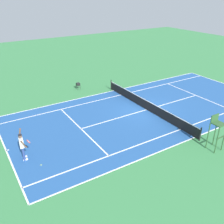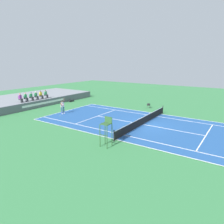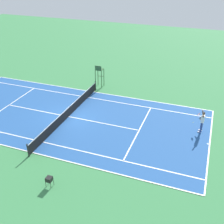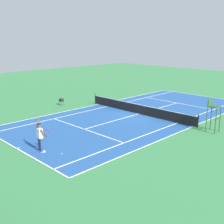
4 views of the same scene
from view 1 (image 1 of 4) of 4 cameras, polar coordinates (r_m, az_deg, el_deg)
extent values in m
plane|color=#387F47|center=(22.51, 7.79, 0.45)|extent=(80.00, 80.00, 0.00)
cube|color=#235193|center=(22.51, 7.79, 0.48)|extent=(10.98, 23.78, 0.02)
cube|color=white|center=(18.26, -22.93, -8.08)|extent=(10.98, 0.10, 0.01)
cube|color=white|center=(19.15, 18.19, -5.55)|extent=(0.10, 23.78, 0.01)
cube|color=white|center=(26.58, 0.32, 4.86)|extent=(0.10, 23.78, 0.01)
cube|color=white|center=(19.91, 15.25, -3.85)|extent=(0.10, 23.78, 0.01)
cube|color=white|center=(25.50, 1.97, 3.90)|extent=(0.10, 23.78, 0.01)
cube|color=white|center=(19.45, -7.05, -3.80)|extent=(8.22, 0.10, 0.01)
cube|color=white|center=(26.77, 18.51, 3.62)|extent=(8.22, 0.10, 0.01)
cube|color=white|center=(22.50, 7.79, 0.51)|extent=(0.10, 12.80, 0.01)
cube|color=white|center=(18.27, -22.62, -8.00)|extent=(0.10, 0.20, 0.01)
cylinder|color=black|center=(18.67, 19.44, -4.79)|extent=(0.10, 0.10, 1.07)
cylinder|color=black|center=(26.75, -0.20, 6.17)|extent=(0.10, 0.10, 1.07)
cube|color=black|center=(22.31, 7.86, 1.57)|extent=(11.78, 0.02, 0.84)
cube|color=white|center=(22.14, 7.92, 2.55)|extent=(11.78, 0.03, 0.06)
cylinder|color=navy|center=(16.94, -19.59, -8.50)|extent=(0.15, 0.15, 0.92)
cylinder|color=navy|center=(16.67, -19.43, -9.08)|extent=(0.15, 0.15, 0.92)
cube|color=white|center=(17.17, -19.18, -9.59)|extent=(0.15, 0.29, 0.10)
cube|color=white|center=(16.91, -19.02, -10.18)|extent=(0.15, 0.29, 0.10)
cube|color=white|center=(16.40, -19.90, -6.60)|extent=(0.42, 0.28, 0.60)
sphere|color=brown|center=(16.17, -20.15, -5.19)|extent=(0.22, 0.22, 0.22)
cylinder|color=black|center=(16.12, -20.20, -4.91)|extent=(0.21, 0.21, 0.06)
cylinder|color=brown|center=(16.35, -20.22, -4.46)|extent=(0.11, 0.22, 0.61)
cylinder|color=brown|center=(16.18, -19.44, -6.92)|extent=(0.12, 0.33, 0.56)
cylinder|color=black|center=(16.22, -18.93, -7.30)|extent=(0.06, 0.19, 0.25)
torus|color=red|center=(16.11, -18.45, -6.36)|extent=(0.32, 0.23, 0.26)
cylinder|color=silver|center=(16.11, -18.45, -6.36)|extent=(0.29, 0.19, 0.22)
sphere|color=#D1E533|center=(16.20, -15.81, -11.50)|extent=(0.07, 0.07, 0.07)
cylinder|color=#2D562D|center=(17.99, 24.07, -5.36)|extent=(0.07, 0.07, 1.90)
cylinder|color=#2D562D|center=(17.46, 22.72, -6.06)|extent=(0.07, 0.07, 1.90)
cylinder|color=#2D562D|center=(18.31, 22.32, -4.45)|extent=(0.07, 0.07, 1.90)
cylinder|color=#2D562D|center=(17.80, 20.95, -5.10)|extent=(0.07, 0.07, 1.90)
cube|color=#2D562D|center=(17.43, 23.06, -2.47)|extent=(0.70, 0.70, 0.06)
cube|color=#2D562D|center=(17.48, 22.31, -1.24)|extent=(0.06, 0.70, 0.48)
cube|color=#2D562D|center=(17.69, 23.37, -5.40)|extent=(0.10, 0.70, 0.04)
cube|color=black|center=(27.13, -7.74, 6.27)|extent=(0.36, 0.36, 0.28)
cylinder|color=black|center=(27.17, -7.21, 5.55)|extent=(0.02, 0.02, 0.42)
cylinder|color=black|center=(27.46, -7.52, 5.76)|extent=(0.02, 0.02, 0.42)
cylinder|color=black|center=(27.04, -7.87, 5.41)|extent=(0.02, 0.02, 0.42)
cylinder|color=black|center=(27.33, -8.17, 5.62)|extent=(0.02, 0.02, 0.42)
ellipsoid|color=#D1E533|center=(27.10, -7.75, 6.43)|extent=(0.30, 0.30, 0.12)
camera|label=2|loc=(22.91, 68.04, 2.44)|focal=32.58mm
camera|label=3|loc=(34.06, -31.66, 27.13)|focal=44.28mm
camera|label=4|loc=(6.76, -111.55, -38.83)|focal=45.09mm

